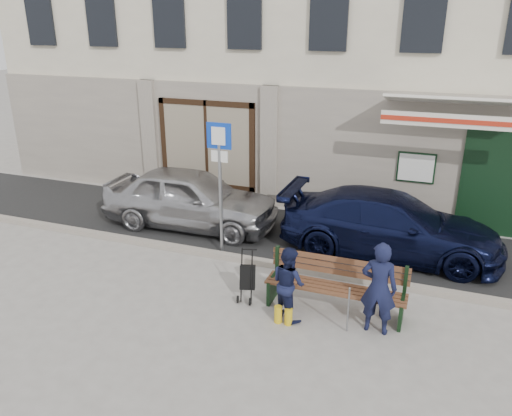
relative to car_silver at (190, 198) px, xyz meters
The scene contains 11 objects.
ground 4.02m from the car_silver, 46.71° to the right, with size 80.00×80.00×0.00m, color #9E9991.
asphalt_lane 2.82m from the car_silver, ahead, with size 60.00×3.20×0.01m, color #282828.
curb 3.12m from the car_silver, 26.97° to the right, with size 60.00×0.18×0.12m, color #9E9384.
building 7.52m from the car_silver, 63.98° to the left, with size 20.00×8.27×10.00m.
car_silver is the anchor object (origin of this frame).
car_navy 4.69m from the car_silver, ahead, with size 1.88×4.62×1.34m, color black.
parking_sign 2.13m from the car_silver, 40.88° to the right, with size 0.53×0.08×2.84m.
bench 4.80m from the car_silver, 32.47° to the right, with size 2.40×1.17×0.98m.
man 5.66m from the car_silver, 31.09° to the right, with size 0.57×0.38×1.57m, color #131735.
woman 4.54m from the car_silver, 41.69° to the right, with size 0.63×0.49×1.29m, color #141837.
stroller 3.74m from the car_silver, 47.05° to the right, with size 0.33×0.43×0.94m.
Camera 1 is at (2.73, -7.17, 4.73)m, focal length 35.00 mm.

